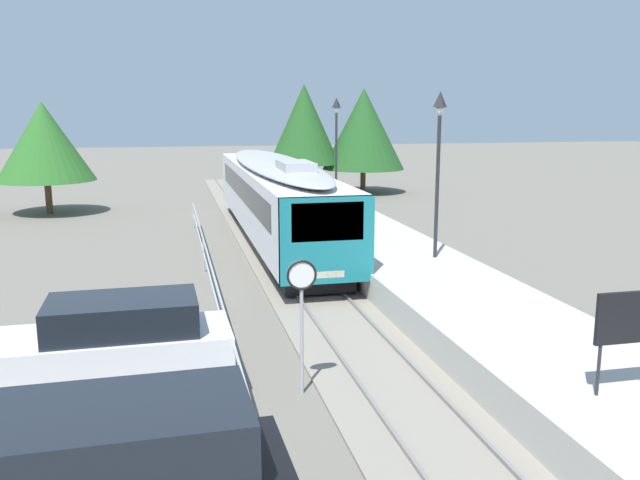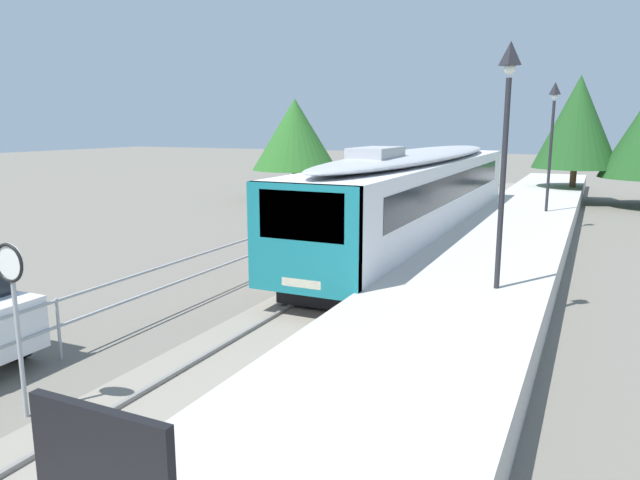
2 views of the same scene
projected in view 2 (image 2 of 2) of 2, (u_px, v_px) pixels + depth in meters
ground_plane at (305, 258)px, 20.23m from camera, size 160.00×160.00×0.00m
track_rails at (387, 266)px, 18.97m from camera, size 3.20×60.00×0.14m
commuter_train at (419, 190)px, 21.66m from camera, size 2.82×19.43×3.74m
station_platform at (491, 263)px, 17.53m from camera, size 3.90×60.00×0.90m
platform_lamp_mid_platform at (506, 120)px, 12.52m from camera, size 0.34×0.34×5.35m
platform_lamp_far_end at (553, 122)px, 24.29m from camera, size 0.34×0.34×5.35m
platform_notice_board at (103, 478)px, 3.94m from camera, size 1.20×0.08×1.80m
speed_limit_sign at (12, 287)px, 8.82m from camera, size 0.61×0.10×2.81m
carpark_fence at (58, 315)px, 11.31m from camera, size 0.06×36.06×1.25m
tree_behind_carpark at (578, 122)px, 33.84m from camera, size 4.80×4.80×7.34m
tree_behind_station_far at (295, 134)px, 35.54m from camera, size 5.23×5.23×6.09m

